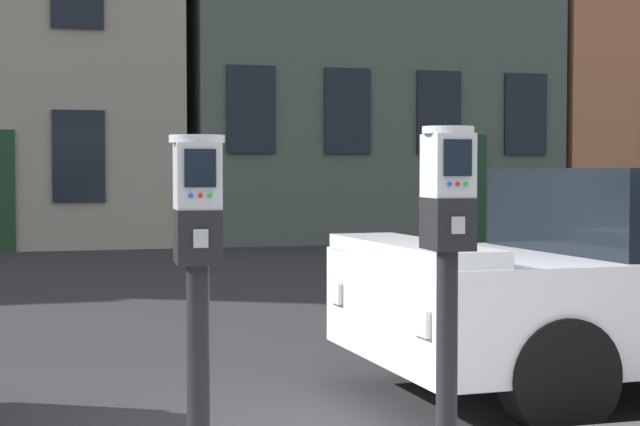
% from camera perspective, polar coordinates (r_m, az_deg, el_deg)
% --- Properties ---
extents(parking_meter_near_kerb, '(0.23, 0.26, 1.40)m').
position_cam_1_polar(parking_meter_near_kerb, '(3.97, -6.89, -1.95)').
color(parking_meter_near_kerb, black).
rests_on(parking_meter_near_kerb, sidewalk_slab).
extents(parking_meter_twin_adjacent, '(0.23, 0.26, 1.45)m').
position_cam_1_polar(parking_meter_twin_adjacent, '(4.26, 7.17, -1.22)').
color(parking_meter_twin_adjacent, black).
rests_on(parking_meter_twin_adjacent, sidewalk_slab).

